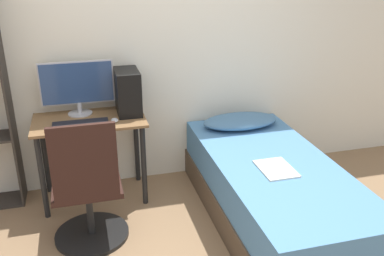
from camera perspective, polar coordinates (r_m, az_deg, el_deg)
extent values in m
cube|color=silver|center=(3.77, -6.63, 10.79)|extent=(8.00, 0.05, 2.50)
cube|color=brown|center=(3.60, -13.55, 1.00)|extent=(0.90, 0.52, 0.02)
cylinder|color=black|center=(3.58, -19.34, -6.32)|extent=(0.04, 0.04, 0.71)
cylinder|color=black|center=(3.58, -6.44, -5.03)|extent=(0.04, 0.04, 0.71)
cylinder|color=black|center=(3.95, -19.03, -3.47)|extent=(0.04, 0.04, 0.71)
cylinder|color=black|center=(3.96, -7.40, -2.31)|extent=(0.04, 0.04, 0.71)
cube|color=#2D2823|center=(3.70, -23.29, 3.36)|extent=(0.02, 0.27, 1.81)
cylinder|color=black|center=(3.43, -13.15, -13.59)|extent=(0.55, 0.55, 0.03)
cylinder|color=black|center=(3.31, -13.48, -10.56)|extent=(0.05, 0.05, 0.40)
cube|color=black|center=(3.20, -13.84, -7.24)|extent=(0.48, 0.48, 0.04)
cube|color=black|center=(2.87, -14.18, -4.47)|extent=(0.43, 0.04, 0.53)
cube|color=#4C3D2D|center=(3.51, 10.52, -10.47)|extent=(0.91, 2.00, 0.24)
cube|color=teal|center=(3.37, 10.84, -6.70)|extent=(0.88, 1.96, 0.29)
ellipsoid|color=teal|center=(3.90, 6.45, 0.93)|extent=(0.69, 0.36, 0.11)
cube|color=silver|center=(3.20, 11.14, -5.35)|extent=(0.24, 0.32, 0.01)
cylinder|color=#B7B7BC|center=(3.73, -14.67, 1.92)|extent=(0.20, 0.20, 0.01)
cylinder|color=#B7B7BC|center=(3.71, -14.75, 2.65)|extent=(0.04, 0.04, 0.09)
cube|color=#B7B7BC|center=(3.65, -15.08, 5.84)|extent=(0.60, 0.01, 0.36)
cube|color=navy|center=(3.65, -15.08, 5.80)|extent=(0.57, 0.01, 0.34)
cube|color=black|center=(3.50, -14.63, 0.61)|extent=(0.43, 0.13, 0.02)
cube|color=black|center=(3.62, -8.58, 4.80)|extent=(0.19, 0.34, 0.37)
ellipsoid|color=silver|center=(3.50, -10.28, 1.04)|extent=(0.06, 0.09, 0.02)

